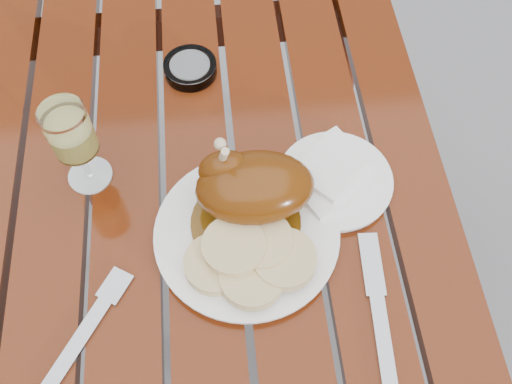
% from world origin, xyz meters
% --- Properties ---
extents(ground, '(60.00, 60.00, 0.00)m').
position_xyz_m(ground, '(0.00, 0.00, 0.00)').
color(ground, slate).
rests_on(ground, ground).
extents(table, '(0.80, 1.20, 0.75)m').
position_xyz_m(table, '(0.00, 0.00, 0.38)').
color(table, '#64220B').
rests_on(table, ground).
extents(dinner_plate, '(0.29, 0.29, 0.02)m').
position_xyz_m(dinner_plate, '(0.07, 0.01, 0.76)').
color(dinner_plate, white).
rests_on(dinner_plate, table).
extents(roast_duck, '(0.19, 0.17, 0.13)m').
position_xyz_m(roast_duck, '(0.08, 0.06, 0.82)').
color(roast_duck, '#563309').
rests_on(roast_duck, dinner_plate).
extents(bread_dumplings, '(0.19, 0.14, 0.04)m').
position_xyz_m(bread_dumplings, '(0.07, -0.04, 0.79)').
color(bread_dumplings, tan).
rests_on(bread_dumplings, dinner_plate).
extents(wine_glass, '(0.07, 0.07, 0.17)m').
position_xyz_m(wine_glass, '(-0.17, 0.15, 0.83)').
color(wine_glass, '#D2CA5F').
rests_on(wine_glass, table).
extents(side_plate, '(0.19, 0.19, 0.01)m').
position_xyz_m(side_plate, '(0.22, 0.10, 0.76)').
color(side_plate, white).
rests_on(side_plate, table).
extents(napkin, '(0.17, 0.17, 0.01)m').
position_xyz_m(napkin, '(0.21, 0.11, 0.77)').
color(napkin, white).
rests_on(napkin, side_plate).
extents(ashtray, '(0.12, 0.12, 0.02)m').
position_xyz_m(ashtray, '(-0.00, 0.35, 0.76)').
color(ashtray, '#B2B7BC').
rests_on(ashtray, table).
extents(fork, '(0.11, 0.16, 0.01)m').
position_xyz_m(fork, '(-0.17, -0.11, 0.75)').
color(fork, gray).
rests_on(fork, table).
extents(knife, '(0.04, 0.22, 0.01)m').
position_xyz_m(knife, '(0.24, -0.15, 0.75)').
color(knife, gray).
rests_on(knife, table).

